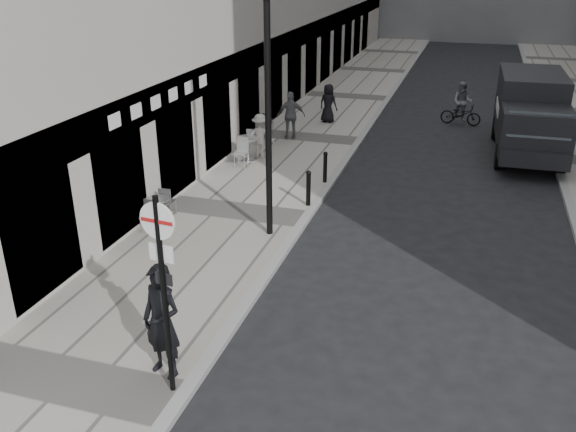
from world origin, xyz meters
name	(u,v)px	position (x,y,z in m)	size (l,w,h in m)	color
sidewalk	(307,138)	(-2.00, 18.00, 0.06)	(4.00, 60.00, 0.12)	#A39C93
walking_man	(162,321)	(-0.51, 3.37, 1.14)	(0.75, 0.49, 2.05)	black
sign_post	(162,272)	(-0.20, 3.00, 2.32)	(0.59, 0.13, 3.43)	black
lamppost	(268,104)	(-0.60, 9.21, 3.46)	(0.27, 0.27, 6.01)	black
bollard_near	(325,168)	(-0.15, 13.28, 0.58)	(0.12, 0.12, 0.92)	black
bollard_far	(308,189)	(-0.15, 11.31, 0.60)	(0.13, 0.13, 0.96)	black
panel_van	(531,111)	(6.00, 18.65, 1.56)	(2.31, 5.94, 2.77)	black
cyclist	(461,108)	(3.58, 22.08, 0.70)	(1.73, 0.82, 1.80)	black
pedestrian_a	(291,116)	(-2.54, 17.58, 1.02)	(1.06, 0.44, 1.81)	slate
pedestrian_b	(260,136)	(-2.89, 15.04, 0.89)	(0.99, 0.57, 1.53)	#AFABA1
pedestrian_c	(328,103)	(-1.77, 20.43, 0.92)	(0.78, 0.51, 1.59)	black
cafe_table_near	(248,147)	(-3.18, 14.57, 0.62)	(0.76, 1.72, 0.98)	silver
cafe_table_mid	(158,209)	(-3.60, 8.95, 0.54)	(0.64, 1.44, 0.82)	#A3A3A5
cafe_table_far	(263,127)	(-3.60, 17.41, 0.55)	(0.67, 1.51, 0.86)	#B2B2B4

